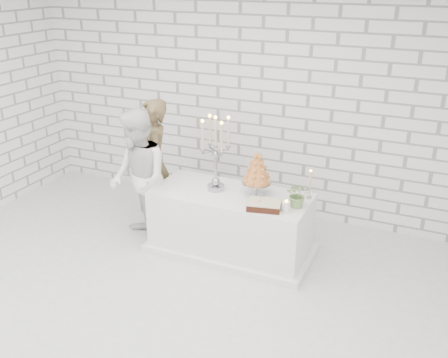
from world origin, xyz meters
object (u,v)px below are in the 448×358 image
at_px(candelabra, 216,154).
at_px(bride, 138,179).
at_px(groom, 154,165).
at_px(cake_table, 231,223).
at_px(croquembouche, 257,174).

bearing_deg(candelabra, bride, -161.92).
bearing_deg(groom, cake_table, 43.61).
height_order(cake_table, bride, bride).
xyz_separation_m(bride, candelabra, (0.87, 0.28, 0.36)).
bearing_deg(bride, cake_table, 57.98).
bearing_deg(cake_table, bride, -166.53).
distance_m(cake_table, candelabra, 0.84).
relative_size(bride, croquembouche, 3.18).
distance_m(groom, candelabra, 1.03).
relative_size(groom, croquembouche, 3.18).
distance_m(groom, croquembouche, 1.45).
relative_size(candelabra, croquembouche, 1.68).
relative_size(cake_table, bride, 1.08).
distance_m(cake_table, groom, 1.26).
xyz_separation_m(cake_table, bride, (-1.07, -0.26, 0.46)).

